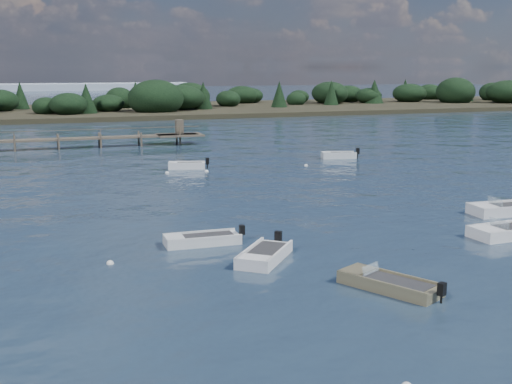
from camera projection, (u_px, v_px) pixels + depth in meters
name	position (u px, v px, depth m)	size (l,w,h in m)	color
ground	(127.00, 135.00, 81.05)	(400.00, 400.00, 0.00)	#162535
dinghy_mid_grey	(202.00, 241.00, 30.93)	(3.96, 1.49, 1.00)	silver
dinghy_near_olive	(389.00, 286.00, 24.62)	(3.10, 4.17, 1.03)	#746C4D
tender_far_white	(187.00, 167.00, 53.90)	(3.48, 2.00, 1.17)	silver
dinghy_mid_white_b	(510.00, 211.00, 37.37)	(5.23, 2.15, 1.29)	silver
dinghy_extra_a	(264.00, 257.00, 28.34)	(3.47, 3.77, 1.05)	silver
tender_far_grey_b	(339.00, 156.00, 60.08)	(3.61, 1.99, 1.21)	silver
buoy_c	(110.00, 264.00, 27.83)	(0.32, 0.32, 0.32)	silver
buoy_e	(207.00, 172.00, 52.40)	(0.32, 0.32, 0.32)	silver
buoy_extra_a	(167.00, 173.00, 51.64)	(0.32, 0.32, 0.32)	silver
buoy_extra_b	(306.00, 166.00, 55.52)	(0.32, 0.32, 0.32)	silver
far_headland	(224.00, 101.00, 125.91)	(190.00, 40.00, 5.80)	black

